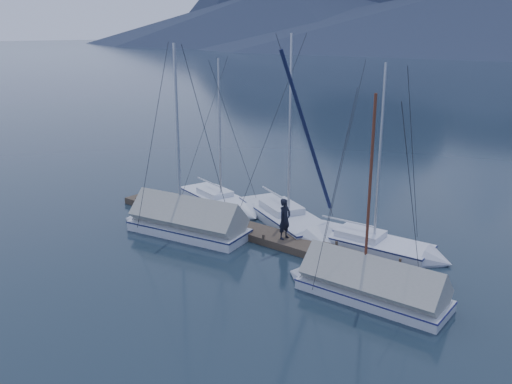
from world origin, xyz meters
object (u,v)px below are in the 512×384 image
sailboat_open_left (226,204)px  sailboat_covered_far (179,223)px  sailboat_open_mid (293,224)px  person (285,219)px  sailboat_open_right (384,248)px  sailboat_covered_near (360,285)px

sailboat_open_left → sailboat_covered_far: sailboat_covered_far is taller
sailboat_open_left → sailboat_open_mid: (4.85, -0.30, 0.02)m
sailboat_open_mid → person: bearing=-64.3°
sailboat_open_mid → sailboat_covered_far: size_ratio=1.05×
sailboat_open_mid → sailboat_covered_far: bearing=-133.3°
sailboat_open_right → sailboat_covered_near: size_ratio=1.09×
sailboat_open_mid → sailboat_open_right: (4.90, 0.03, -0.02)m
sailboat_open_mid → sailboat_covered_near: bearing=-35.7°
sailboat_open_mid → sailboat_open_right: 4.90m
sailboat_open_mid → sailboat_covered_far: 5.66m
sailboat_open_left → sailboat_open_right: sailboat_open_right is taller
sailboat_open_left → person: (5.92, -2.53, 1.12)m
sailboat_open_left → sailboat_open_mid: bearing=-3.6°
sailboat_covered_near → sailboat_open_right: bearing=105.6°
sailboat_open_mid → sailboat_covered_far: (-3.87, -4.11, 0.30)m
sailboat_open_right → sailboat_covered_near: sailboat_open_right is taller
sailboat_covered_far → person: 5.35m
sailboat_open_left → sailboat_covered_far: size_ratio=0.90×
person → sailboat_covered_far: bearing=113.7°
sailboat_open_mid → person: (1.07, -2.23, 1.10)m
sailboat_open_left → sailboat_open_mid: size_ratio=0.86×
sailboat_covered_far → sailboat_covered_near: bearing=-1.8°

